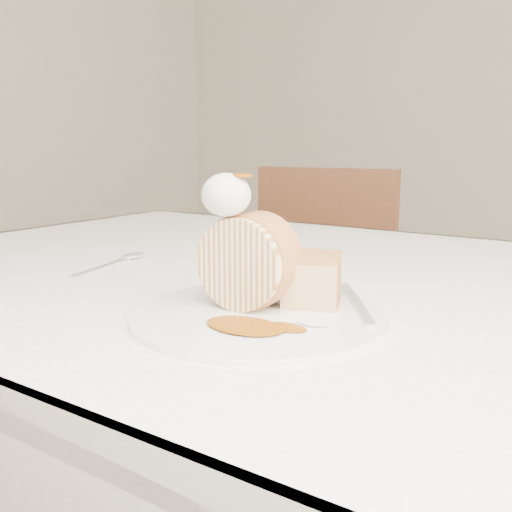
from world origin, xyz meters
The scene contains 10 objects.
table centered at (0.00, 0.20, 0.66)m, with size 1.40×0.90×0.75m.
chair_far centered at (-0.37, 1.06, 0.49)m, with size 0.45×0.45×0.86m.
plate centered at (0.05, -0.01, 0.75)m, with size 0.26×0.26×0.01m, color white.
roulade_slice centered at (0.03, 0.01, 0.81)m, with size 0.10×0.10×0.05m, color beige.
cake_chunk centered at (0.09, 0.05, 0.78)m, with size 0.06×0.05×0.05m, color #C07E48.
whipped_cream centered at (0.02, -0.01, 0.88)m, with size 0.05×0.05×0.04m, color silver.
caramel_drizzle centered at (0.03, 0.00, 0.90)m, with size 0.03×0.02×0.01m, color #723704.
caramel_pool centered at (0.07, -0.05, 0.76)m, with size 0.08×0.05×0.00m, color #723704, non-canonical shape.
fork centered at (0.14, 0.06, 0.76)m, with size 0.02×0.16×0.00m, color silver.
spoon centered at (-0.26, 0.07, 0.75)m, with size 0.02×0.16×0.00m, color silver.
Camera 1 is at (0.36, -0.48, 0.93)m, focal length 40.00 mm.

